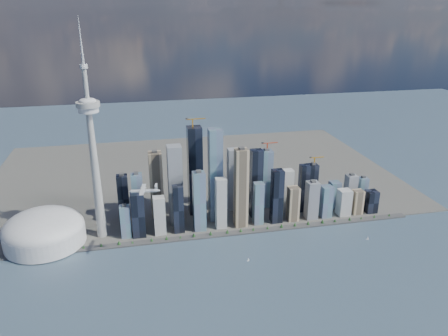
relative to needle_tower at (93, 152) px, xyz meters
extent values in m
plane|color=#2E4251|center=(300.00, -310.00, -235.84)|extent=(4000.00, 4000.00, 0.00)
cube|color=#383838|center=(300.00, -60.00, -233.84)|extent=(1100.00, 22.00, 4.00)
cube|color=#4C4C47|center=(300.00, 390.00, -234.34)|extent=(1400.00, 900.00, 3.00)
cylinder|color=#3F2D1E|center=(-176.67, -60.00, -230.64)|extent=(1.00, 1.00, 2.40)
cone|color=#18431F|center=(-176.67, -60.00, -227.04)|extent=(7.20, 7.20, 8.00)
cylinder|color=#3F2D1E|center=(-90.00, -60.00, -230.64)|extent=(1.00, 1.00, 2.40)
cone|color=#18431F|center=(-90.00, -60.00, -227.04)|extent=(7.20, 7.20, 8.00)
cylinder|color=#3F2D1E|center=(-3.33, -60.00, -230.64)|extent=(1.00, 1.00, 2.40)
cone|color=#18431F|center=(-3.33, -60.00, -227.04)|extent=(7.20, 7.20, 8.00)
cylinder|color=#3F2D1E|center=(83.33, -60.00, -230.64)|extent=(1.00, 1.00, 2.40)
cone|color=#18431F|center=(83.33, -60.00, -227.04)|extent=(7.20, 7.20, 8.00)
cylinder|color=#3F2D1E|center=(170.00, -60.00, -230.64)|extent=(1.00, 1.00, 2.40)
cone|color=#18431F|center=(170.00, -60.00, -227.04)|extent=(7.20, 7.20, 8.00)
cylinder|color=#3F2D1E|center=(256.67, -60.00, -230.64)|extent=(1.00, 1.00, 2.40)
cone|color=#18431F|center=(256.67, -60.00, -227.04)|extent=(7.20, 7.20, 8.00)
cylinder|color=#3F2D1E|center=(343.33, -60.00, -230.64)|extent=(1.00, 1.00, 2.40)
cone|color=#18431F|center=(343.33, -60.00, -227.04)|extent=(7.20, 7.20, 8.00)
cylinder|color=#3F2D1E|center=(430.00, -60.00, -230.64)|extent=(1.00, 1.00, 2.40)
cone|color=#18431F|center=(430.00, -60.00, -227.04)|extent=(7.20, 7.20, 8.00)
cylinder|color=#3F2D1E|center=(516.67, -60.00, -230.64)|extent=(1.00, 1.00, 2.40)
cone|color=#18431F|center=(516.67, -60.00, -227.04)|extent=(7.20, 7.20, 8.00)
cylinder|color=#3F2D1E|center=(603.33, -60.00, -230.64)|extent=(1.00, 1.00, 2.40)
cone|color=#18431F|center=(603.33, -60.00, -227.04)|extent=(7.20, 7.20, 8.00)
cylinder|color=#3F2D1E|center=(690.00, -60.00, -230.64)|extent=(1.00, 1.00, 2.40)
cone|color=#18431F|center=(690.00, -60.00, -227.04)|extent=(7.20, 7.20, 8.00)
cylinder|color=#3F2D1E|center=(776.67, -60.00, -230.64)|extent=(1.00, 1.00, 2.40)
cone|color=#18431F|center=(776.67, -60.00, -227.04)|extent=(7.20, 7.20, 8.00)
cube|color=black|center=(100.00, -20.00, -172.25)|extent=(34.00, 34.00, 121.17)
cube|color=#739CAD|center=(100.00, 30.00, -155.73)|extent=(30.00, 30.00, 154.22)
cube|color=#B9B9B4|center=(150.00, -20.00, -180.52)|extent=(30.00, 30.00, 104.65)
cube|color=#C7AC88|center=(150.00, 85.00, -136.45)|extent=(36.00, 36.00, 192.77)
cube|color=slate|center=(205.00, 30.00, -119.93)|extent=(38.00, 38.00, 225.82)
cube|color=black|center=(205.00, -20.00, -166.75)|extent=(28.00, 28.00, 132.19)
cube|color=#739CAD|center=(260.00, -20.00, -150.22)|extent=(32.00, 32.00, 165.23)
cube|color=black|center=(260.00, 85.00, -103.41)|extent=(40.00, 40.00, 258.86)
cube|color=#739CAD|center=(315.00, 30.00, -100.65)|extent=(36.00, 36.00, 264.37)
cube|color=#B9B9B4|center=(315.00, -20.00, -161.24)|extent=(28.00, 28.00, 143.20)
cube|color=#C7AC88|center=(370.00, -20.00, -122.68)|extent=(34.00, 34.00, 220.31)
cube|color=slate|center=(370.00, 85.00, -139.21)|extent=(30.00, 30.00, 187.26)
cube|color=black|center=(425.00, 30.00, -133.70)|extent=(32.00, 32.00, 198.28)
cube|color=#739CAD|center=(425.00, -20.00, -172.25)|extent=(26.00, 26.00, 121.17)
cube|color=black|center=(475.00, -20.00, -155.73)|extent=(30.00, 30.00, 154.22)
cube|color=#739CAD|center=(475.00, 85.00, -144.72)|extent=(34.00, 34.00, 176.25)
cube|color=#B9B9B4|center=(525.00, 30.00, -166.75)|extent=(28.00, 28.00, 132.19)
cube|color=#C7AC88|center=(525.00, -20.00, -183.27)|extent=(30.00, 30.00, 99.14)
cube|color=slate|center=(575.00, -20.00, -177.76)|extent=(32.00, 32.00, 110.15)
cube|color=black|center=(575.00, 30.00, -161.24)|extent=(26.00, 26.00, 143.20)
cube|color=#739CAD|center=(625.00, -20.00, -186.02)|extent=(30.00, 30.00, 93.63)
cube|color=black|center=(625.00, 85.00, -172.25)|extent=(28.00, 28.00, 121.17)
cube|color=#739CAD|center=(675.00, 30.00, -191.53)|extent=(30.00, 30.00, 82.62)
cube|color=#B9B9B4|center=(675.00, -20.00, -194.28)|extent=(34.00, 34.00, 77.11)
cube|color=#C7AC88|center=(720.00, -20.00, -197.04)|extent=(28.00, 28.00, 71.60)
cube|color=slate|center=(720.00, 30.00, -183.27)|extent=(30.00, 30.00, 99.14)
cube|color=black|center=(765.00, -20.00, -199.79)|extent=(32.00, 32.00, 66.09)
cube|color=#739CAD|center=(765.00, 30.00, -188.78)|extent=(26.00, 26.00, 88.12)
cube|color=black|center=(60.00, 85.00, -166.75)|extent=(30.00, 30.00, 132.19)
cube|color=#739CAD|center=(60.00, -20.00, -188.78)|extent=(26.00, 26.00, 88.12)
cube|color=#BE8116|center=(260.00, 85.00, 37.02)|extent=(3.00, 3.00, 22.00)
cube|color=#BE8116|center=(268.25, 85.00, 48.02)|extent=(55.00, 2.20, 2.20)
cube|color=#383838|center=(243.50, 85.00, 50.02)|extent=(6.00, 4.00, 4.00)
cube|color=#B9351A|center=(475.00, 85.00, -45.59)|extent=(3.00, 3.00, 22.00)
cube|color=#B9351A|center=(482.20, 85.00, -34.59)|extent=(48.00, 2.20, 2.20)
cube|color=#383838|center=(460.60, 85.00, -32.59)|extent=(6.00, 4.00, 4.00)
cube|color=#BE8116|center=(625.00, 85.00, -100.67)|extent=(3.00, 3.00, 22.00)
cube|color=#BE8116|center=(631.75, 85.00, -89.67)|extent=(45.00, 2.20, 2.20)
cube|color=#383838|center=(611.50, 85.00, -87.67)|extent=(6.00, 4.00, 4.00)
cone|color=#9D9C97|center=(0.00, 0.00, -62.84)|extent=(26.00, 26.00, 340.00)
cylinder|color=silver|center=(0.00, 0.00, 107.16)|extent=(48.00, 48.00, 14.00)
cylinder|color=#9D9C97|center=(0.00, 0.00, 119.16)|extent=(56.00, 56.00, 12.00)
ellipsoid|color=silver|center=(0.00, 0.00, 127.16)|extent=(40.00, 40.00, 14.00)
cylinder|color=#9D9C97|center=(0.00, 0.00, 167.16)|extent=(11.00, 11.00, 80.00)
cylinder|color=silver|center=(0.00, 0.00, 207.16)|extent=(18.00, 18.00, 10.00)
cone|color=silver|center=(0.00, 0.00, 265.16)|extent=(7.00, 7.00, 105.00)
cylinder|color=silver|center=(-140.00, -10.00, -210.84)|extent=(200.00, 200.00, 44.00)
ellipsoid|color=silver|center=(-140.00, -10.00, -188.84)|extent=(200.00, 200.00, 84.00)
cylinder|color=silver|center=(113.82, -147.76, -51.48)|extent=(58.01, 14.92, 7.09)
cone|color=silver|center=(84.21, -143.66, -51.48)|extent=(8.65, 8.08, 7.09)
cone|color=silver|center=(144.54, -152.02, -51.48)|extent=(11.94, 8.54, 7.09)
cube|color=silver|center=(111.63, -147.46, -47.72)|extent=(17.28, 62.64, 1.11)
cylinder|color=silver|center=(109.96, -159.53, -49.49)|extent=(12.61, 5.62, 3.99)
cylinder|color=silver|center=(113.30, -135.39, -49.49)|extent=(12.61, 5.62, 3.99)
cylinder|color=#3F3F3F|center=(103.38, -158.61, -49.49)|extent=(1.54, 8.82, 8.86)
cylinder|color=#3F3F3F|center=(106.72, -134.48, -49.49)|extent=(1.54, 8.82, 8.86)
cube|color=silver|center=(141.25, -151.56, -44.40)|extent=(6.26, 1.73, 12.18)
cube|color=silver|center=(141.25, -151.56, -38.19)|extent=(7.56, 20.41, 0.78)
cube|color=white|center=(346.54, -195.23, -235.44)|extent=(6.18, 2.78, 0.79)
cylinder|color=#999999|center=(346.54, -195.23, -230.87)|extent=(0.24, 0.24, 8.94)
cube|color=white|center=(677.84, -162.00, -235.40)|extent=(6.89, 3.76, 0.88)
cylinder|color=#999999|center=(677.84, -162.00, -230.34)|extent=(0.26, 0.26, 9.90)
camera|label=1|loc=(102.57, -1061.60, 342.87)|focal=35.00mm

